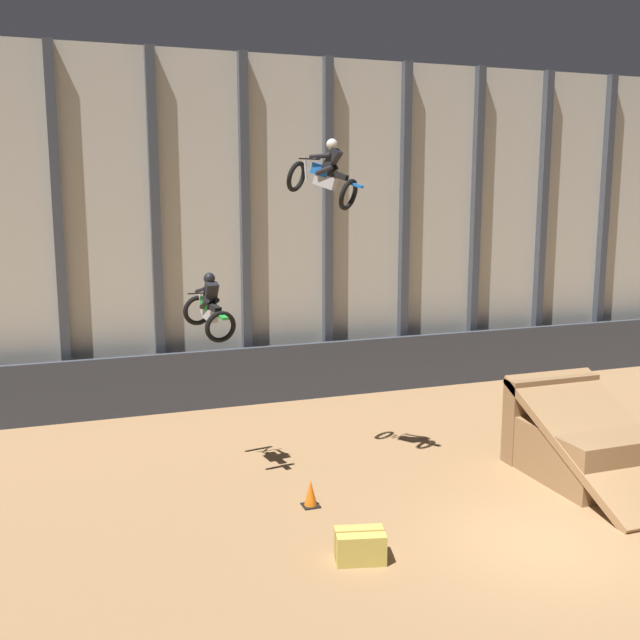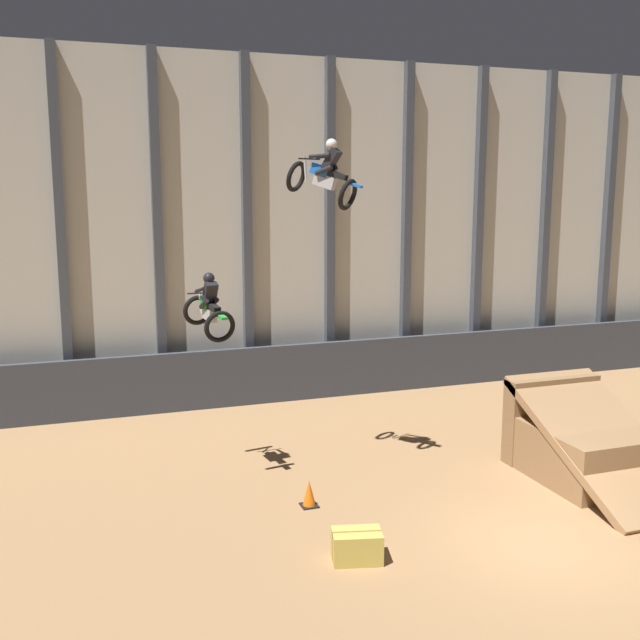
% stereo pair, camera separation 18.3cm
% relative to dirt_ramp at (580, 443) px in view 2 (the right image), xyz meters
% --- Properties ---
extents(ground_plane, '(60.00, 60.00, 0.00)m').
position_rel_dirt_ramp_xyz_m(ground_plane, '(-3.01, -2.81, -0.78)').
color(ground_plane, '#9E754C').
extents(arena_back_wall, '(32.00, 0.40, 10.82)m').
position_rel_dirt_ramp_xyz_m(arena_back_wall, '(-3.01, 9.23, 4.63)').
color(arena_back_wall, beige).
rests_on(arena_back_wall, ground_plane).
extents(lower_barrier, '(31.36, 0.20, 1.82)m').
position_rel_dirt_ramp_xyz_m(lower_barrier, '(-3.01, 8.37, 0.13)').
color(lower_barrier, '#383D47').
rests_on(lower_barrier, ground_plane).
extents(dirt_ramp, '(2.49, 4.46, 2.29)m').
position_rel_dirt_ramp_xyz_m(dirt_ramp, '(0.00, 0.00, 0.00)').
color(dirt_ramp, '#966F48').
rests_on(dirt_ramp, ground_plane).
extents(rider_bike_left_air, '(0.99, 1.85, 1.54)m').
position_rel_dirt_ramp_xyz_m(rider_bike_left_air, '(-8.24, 2.83, 3.23)').
color(rider_bike_left_air, black).
extents(rider_bike_right_air, '(1.65, 1.72, 1.64)m').
position_rel_dirt_ramp_xyz_m(rider_bike_right_air, '(-5.61, 2.31, 6.22)').
color(rider_bike_right_air, black).
extents(traffic_cone_arena_edge, '(0.36, 0.36, 0.58)m').
position_rel_dirt_ramp_xyz_m(traffic_cone_arena_edge, '(-6.64, 0.41, -0.50)').
color(traffic_cone_arena_edge, black).
rests_on(traffic_cone_arena_edge, ground_plane).
extents(hay_bale_trackside, '(1.02, 0.80, 0.57)m').
position_rel_dirt_ramp_xyz_m(hay_bale_trackside, '(-6.57, -2.14, -0.50)').
color(hay_bale_trackside, '#CCB751').
rests_on(hay_bale_trackside, ground_plane).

